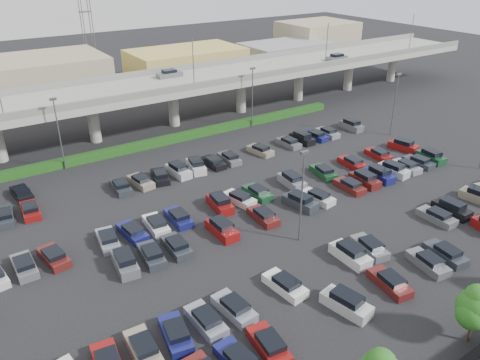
# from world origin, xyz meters

# --- Properties ---
(ground) EXTENTS (280.00, 280.00, 0.00)m
(ground) POSITION_xyz_m (0.00, 0.00, 0.00)
(ground) COLOR black
(overpass) EXTENTS (150.00, 13.00, 15.80)m
(overpass) POSITION_xyz_m (-0.22, 31.99, 6.97)
(overpass) COLOR gray
(overpass) RESTS_ON ground
(hedge) EXTENTS (66.00, 1.60, 1.10)m
(hedge) POSITION_xyz_m (0.00, 25.00, 0.55)
(hedge) COLOR #123C11
(hedge) RESTS_ON ground
(fence) EXTENTS (70.00, 0.10, 2.00)m
(fence) POSITION_xyz_m (-0.05, -28.00, 0.90)
(fence) COLOR black
(fence) RESTS_ON ground
(tree_row) EXTENTS (65.07, 3.66, 5.94)m
(tree_row) POSITION_xyz_m (0.70, -26.53, 3.52)
(tree_row) COLOR #332316
(tree_row) RESTS_ON ground
(parked_cars) EXTENTS (63.19, 41.68, 1.67)m
(parked_cars) POSITION_xyz_m (0.19, -3.25, 0.61)
(parked_cars) COLOR #163F24
(parked_cars) RESTS_ON ground
(light_poles) EXTENTS (66.90, 48.38, 10.30)m
(light_poles) POSITION_xyz_m (-4.13, 2.00, 6.24)
(light_poles) COLOR #515156
(light_poles) RESTS_ON ground
(distant_buildings) EXTENTS (138.00, 24.00, 9.00)m
(distant_buildings) POSITION_xyz_m (12.38, 61.81, 3.74)
(distant_buildings) COLOR gray
(distant_buildings) RESTS_ON ground
(comm_tower) EXTENTS (2.40, 2.40, 30.00)m
(comm_tower) POSITION_xyz_m (4.00, 74.00, 15.61)
(comm_tower) COLOR #515156
(comm_tower) RESTS_ON ground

